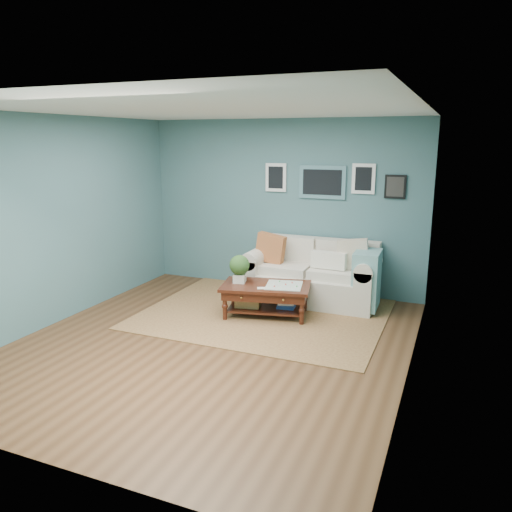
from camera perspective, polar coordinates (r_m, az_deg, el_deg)
The scene contains 4 objects.
room_shell at distance 5.73m, azimuth -4.91°, elevation 2.84°, with size 5.00×5.02×2.70m.
area_rug at distance 7.03m, azimuth 0.92°, elevation -6.59°, with size 3.27×2.62×0.01m, color brown.
loveseat at distance 7.49m, azimuth 7.03°, elevation -2.14°, with size 1.99×0.90×1.02m.
coffee_table at distance 6.86m, azimuth 0.62°, elevation -3.88°, with size 1.32×0.94×0.84m.
Camera 1 is at (2.62, -4.95, 2.39)m, focal length 35.00 mm.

